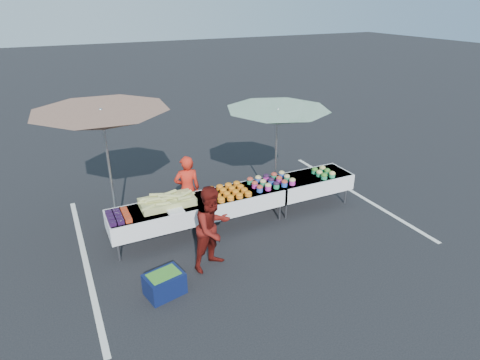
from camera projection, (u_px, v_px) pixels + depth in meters
name	position (u px, v px, depth m)	size (l,w,h in m)	color
ground	(240.00, 222.00, 8.71)	(80.00, 80.00, 0.00)	black
stripe_left	(85.00, 260.00, 7.44)	(0.10, 5.00, 0.00)	silver
stripe_right	(355.00, 193.00, 9.99)	(0.10, 5.00, 0.00)	silver
table_left	(157.00, 216.00, 7.75)	(1.86, 0.81, 0.75)	white
table_center	(240.00, 198.00, 8.47)	(1.86, 0.81, 0.75)	white
table_right	(310.00, 182.00, 9.19)	(1.86, 0.81, 0.75)	white
berry_punnets	(118.00, 216.00, 7.34)	(0.40, 0.54, 0.08)	black
corn_pile	(167.00, 201.00, 7.78)	(1.16, 0.57, 0.26)	#A4B15A
plastic_bags	(175.00, 211.00, 7.55)	(0.30, 0.25, 0.05)	white
carrot_bowls	(229.00, 191.00, 8.27)	(0.75, 0.69, 0.11)	orange
potato_cups	(271.00, 181.00, 8.67)	(0.94, 0.58, 0.16)	blue
bean_baskets	(323.00, 172.00, 9.11)	(0.36, 0.50, 0.15)	#24925C
vendor	(187.00, 189.00, 8.47)	(0.55, 0.36, 1.50)	red
customer	(213.00, 228.00, 6.98)	(0.76, 0.59, 1.57)	#5A110D
umbrella_left	(102.00, 121.00, 7.41)	(3.23, 3.23, 2.61)	black
umbrella_right	(278.00, 118.00, 8.61)	(2.37, 2.37, 2.31)	black
storage_bin	(164.00, 283.00, 6.52)	(0.68, 0.55, 0.39)	#0C1640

